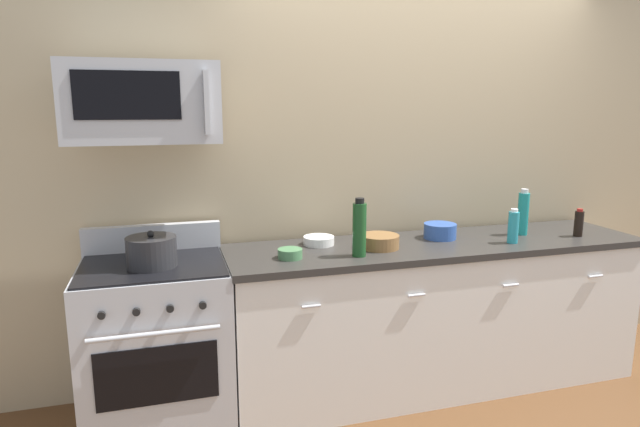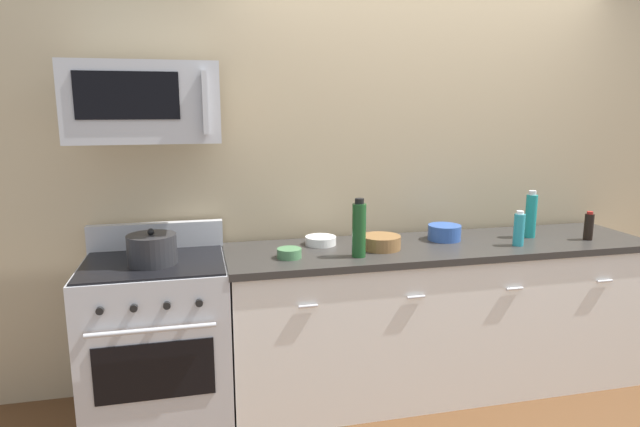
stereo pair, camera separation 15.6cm
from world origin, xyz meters
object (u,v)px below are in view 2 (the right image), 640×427
Objects in this scene: microwave at (144,103)px; bottle_wine_green at (359,229)px; bottle_sparkling_teal at (531,215)px; bowl_wooden_salad at (381,242)px; bottle_soy_sauce_dark at (589,226)px; range_oven at (159,340)px; bottle_dish_soap at (519,229)px; bowl_white_ceramic at (321,240)px; bowl_green_glaze at (289,253)px; bowl_blue_mixing at (444,232)px; stockpot at (152,249)px.

microwave is 2.29× the size of bottle_wine_green.
bottle_sparkling_teal is 1.30× the size of bowl_wooden_salad.
bowl_wooden_salad is (-1.32, 0.08, -0.04)m from bottle_soy_sauce_dark.
bowl_wooden_salad is (-1.01, -0.06, -0.10)m from bottle_sparkling_teal.
microwave reaches higher than bowl_wooden_salad.
bottle_sparkling_teal is at bearing 0.66° from range_oven.
range_oven is at bearing 177.50° from bottle_soy_sauce_dark.
bottle_dish_soap reaches higher than bowl_white_ceramic.
bottle_wine_green is 1.76× the size of bowl_white_ceramic.
range_oven is 7.96× the size of bowl_green_glaze.
bowl_white_ceramic is 0.78m from bowl_blue_mixing.
bottle_sparkling_teal is at bearing 3.17° from bowl_wooden_salad.
bowl_green_glaze is at bearing 170.78° from bottle_wine_green.
bowl_green_glaze is 0.67× the size of bowl_blue_mixing.
bowl_wooden_salad is (1.27, -0.07, -0.79)m from microwave.
range_oven is at bearing -179.34° from bottle_sparkling_teal.
stockpot is (-2.59, 0.06, -0.00)m from bottle_soy_sauce_dark.
bowl_wooden_salad is at bearing -1.35° from range_oven.
bottle_wine_green is 1.00m from bottle_dish_soap.
bottle_soy_sauce_dark is 0.70× the size of stockpot.
bowl_blue_mixing is (-0.37, 0.23, -0.05)m from bottle_dish_soap.
stockpot is at bearing -178.00° from bottle_sparkling_teal.
bowl_white_ceramic is at bearing 11.70° from stockpot.
bottle_dish_soap is at bearing -1.92° from bowl_green_glaze.
bowl_green_glaze is 0.59× the size of bowl_wooden_salad.
microwave is at bearing 179.53° from bottle_sparkling_teal.
bowl_blue_mixing is at bearing -4.37° from bowl_white_ceramic.
bottle_dish_soap is 0.83× the size of stockpot.
microwave is 1.25m from bowl_white_ceramic.
range_oven is 1.36m from bowl_wooden_salad.
bottle_sparkling_teal is 1.68× the size of bottle_soy_sauce_dark.
stockpot is at bearing 177.55° from bottle_dish_soap.
range_oven is 2.35m from bottle_sparkling_teal.
microwave is 4.04× the size of bowl_white_ceramic.
stockpot is at bearing -90.13° from microwave.
bowl_wooden_salad is at bearing -176.83° from bottle_sparkling_teal.
bowl_green_glaze is (-1.88, 0.02, -0.06)m from bottle_soy_sauce_dark.
bottle_soy_sauce_dark is 1.32× the size of bowl_green_glaze.
bowl_white_ceramic is (-1.14, 0.29, -0.07)m from bottle_dish_soap.
bottle_dish_soap reaches higher than bowl_wooden_salad.
microwave reaches higher than bottle_dish_soap.
bowl_white_ceramic is 0.97m from stockpot.
bowl_blue_mixing is at bearing 2.80° from range_oven.
range_oven is 4.67× the size of bowl_wooden_salad.
bottle_wine_green is 1.42× the size of bowl_wooden_salad.
bottle_sparkling_teal reaches higher than bottle_soy_sauce_dark.
bowl_green_glaze is 0.53× the size of stockpot.
bowl_green_glaze reaches higher than bowl_white_ceramic.
microwave reaches higher than bottle_wine_green.
microwave is 3.56× the size of bottle_dish_soap.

